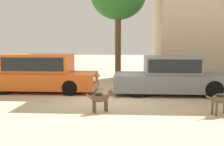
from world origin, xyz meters
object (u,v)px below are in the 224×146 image
object	(u,v)px
parked_sedan_second	(172,75)
stray_dog_spotted	(102,97)
stray_dog_tan	(222,98)
parked_sedan_nearest	(41,72)

from	to	relation	value
parked_sedan_second	stray_dog_spotted	size ratio (longest dim) A/B	5.51
stray_dog_spotted	stray_dog_tan	distance (m)	3.43
parked_sedan_second	stray_dog_spotted	world-z (taller)	parked_sedan_second
stray_dog_spotted	stray_dog_tan	size ratio (longest dim) A/B	0.85
parked_sedan_nearest	stray_dog_tan	size ratio (longest dim) A/B	4.60
parked_sedan_nearest	parked_sedan_second	size ratio (longest dim) A/B	0.98
parked_sedan_nearest	stray_dog_spotted	distance (m)	4.32
stray_dog_spotted	stray_dog_tan	bearing A→B (deg)	-28.77
parked_sedan_nearest	parked_sedan_second	distance (m)	5.43
parked_sedan_nearest	parked_sedan_second	bearing A→B (deg)	-1.89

